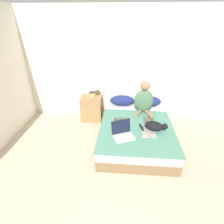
# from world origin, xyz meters

# --- Properties ---
(wall_back) EXTENTS (5.60, 0.05, 2.55)m
(wall_back) POSITION_xyz_m (0.00, 3.73, 1.27)
(wall_back) COLOR silver
(wall_back) RESTS_ON ground_plane
(bed) EXTENTS (1.44, 1.93, 0.39)m
(bed) POSITION_xyz_m (0.34, 2.69, 0.19)
(bed) COLOR brown
(bed) RESTS_ON ground_plane
(pillow_near) EXTENTS (0.59, 0.23, 0.26)m
(pillow_near) POSITION_xyz_m (0.03, 3.52, 0.52)
(pillow_near) COLOR navy
(pillow_near) RESTS_ON bed
(pillow_far) EXTENTS (0.59, 0.23, 0.26)m
(pillow_far) POSITION_xyz_m (0.66, 3.52, 0.52)
(pillow_far) COLOR navy
(pillow_far) RESTS_ON bed
(person_sitting) EXTENTS (0.42, 0.41, 0.73)m
(person_sitting) POSITION_xyz_m (0.51, 3.24, 0.70)
(person_sitting) COLOR #476B4C
(person_sitting) RESTS_ON bed
(cat_tabby) EXTENTS (0.51, 0.28, 0.19)m
(cat_tabby) POSITION_xyz_m (0.68, 2.49, 0.49)
(cat_tabby) COLOR black
(cat_tabby) RESTS_ON bed
(laptop_open) EXTENTS (0.45, 0.43, 0.27)m
(laptop_open) POSITION_xyz_m (0.08, 2.26, 0.45)
(laptop_open) COLOR #B7B7BC
(laptop_open) RESTS_ON bed
(nightstand) EXTENTS (0.50, 0.41, 0.61)m
(nightstand) POSITION_xyz_m (-0.72, 3.46, 0.30)
(nightstand) COLOR #937047
(nightstand) RESTS_ON ground_plane
(table_lamp) EXTENTS (0.31, 0.31, 0.40)m
(table_lamp) POSITION_xyz_m (-0.68, 3.46, 0.90)
(table_lamp) COLOR tan
(table_lamp) RESTS_ON nightstand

